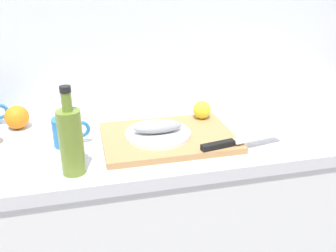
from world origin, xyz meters
The scene contains 10 objects.
back_wall centered at (0.00, 0.33, 1.25)m, with size 3.20×0.05×2.50m, color silver.
kitchen_counter centered at (0.00, 0.00, 0.45)m, with size 2.00×0.60×0.90m.
cutting_board centered at (0.03, -0.07, 0.91)m, with size 0.42×0.31×0.02m, color tan.
white_plate centered at (0.00, -0.08, 0.93)m, with size 0.21×0.21×0.01m, color white.
fish_fillet centered at (0.00, -0.08, 0.95)m, with size 0.16×0.07×0.04m, color gray.
chef_knife centered at (0.21, -0.19, 0.93)m, with size 0.29×0.08×0.02m.
lemon_0 centered at (0.19, 0.04, 0.95)m, with size 0.06×0.06×0.06m, color yellow.
olive_oil_bottle centered at (-0.26, -0.21, 1.00)m, with size 0.06×0.06×0.25m.
coffee_mug_2 centered at (-0.28, -0.03, 0.95)m, with size 0.12×0.08×0.09m.
orange_0 centered at (-0.45, 0.15, 0.94)m, with size 0.08×0.08×0.08m, color orange.
Camera 1 is at (-0.22, -1.12, 1.41)m, focal length 38.84 mm.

